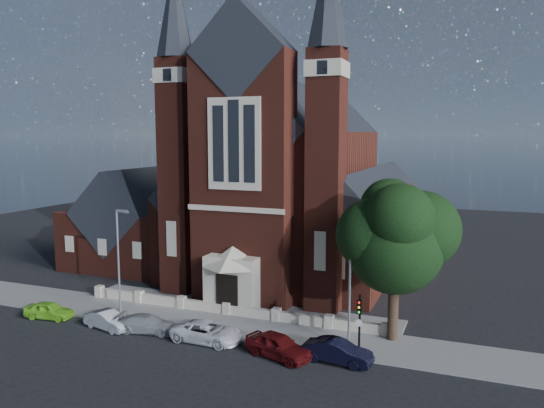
% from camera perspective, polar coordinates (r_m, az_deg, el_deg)
% --- Properties ---
extents(ground, '(120.00, 120.00, 0.00)m').
position_cam_1_polar(ground, '(48.86, -0.35, -8.82)').
color(ground, black).
rests_on(ground, ground).
extents(pavement_strip, '(60.00, 5.00, 0.12)m').
position_cam_1_polar(pavement_strip, '(39.78, -6.11, -12.71)').
color(pavement_strip, slate).
rests_on(pavement_strip, ground).
extents(forecourt_paving, '(26.00, 3.00, 0.14)m').
position_cam_1_polar(forecourt_paving, '(43.16, -3.61, -11.05)').
color(forecourt_paving, slate).
rests_on(forecourt_paving, ground).
extents(forecourt_wall, '(24.00, 0.40, 0.90)m').
position_cam_1_polar(forecourt_wall, '(41.46, -4.81, -11.85)').
color(forecourt_wall, '#C3B59B').
rests_on(forecourt_wall, ground).
extents(church, '(20.01, 34.90, 29.20)m').
position_cam_1_polar(church, '(54.64, 2.74, 1.66)').
color(church, '#522015').
rests_on(church, ground).
extents(parish_hall, '(12.00, 12.20, 10.24)m').
position_cam_1_polar(parish_hall, '(58.12, -14.04, -2.36)').
color(parish_hall, '#522015').
rests_on(parish_hall, ground).
extents(street_tree, '(6.40, 6.60, 10.70)m').
position_cam_1_polar(street_tree, '(35.24, 13.20, -3.74)').
color(street_tree, black).
rests_on(street_tree, ground).
extents(street_lamp_left, '(1.16, 0.22, 8.09)m').
position_cam_1_polar(street_lamp_left, '(42.24, -16.12, -5.27)').
color(street_lamp_left, gray).
rests_on(street_lamp_left, ground).
extents(street_lamp_right, '(1.16, 0.22, 8.09)m').
position_cam_1_polar(street_lamp_right, '(34.57, 8.52, -7.86)').
color(street_lamp_right, gray).
rests_on(street_lamp_right, ground).
extents(traffic_signal, '(0.28, 0.42, 4.00)m').
position_cam_1_polar(traffic_signal, '(33.52, 9.38, -11.98)').
color(traffic_signal, black).
rests_on(traffic_signal, ground).
extents(car_lime_van, '(3.90, 2.01, 1.27)m').
position_cam_1_polar(car_lime_van, '(43.79, -22.86, -10.49)').
color(car_lime_van, '#81DA2B').
rests_on(car_lime_van, ground).
extents(car_silver_a, '(4.05, 2.11, 1.27)m').
position_cam_1_polar(car_silver_a, '(40.16, -17.23, -11.85)').
color(car_silver_a, '#AAACB2').
rests_on(car_silver_a, ground).
extents(car_silver_b, '(4.47, 2.41, 1.23)m').
position_cam_1_polar(car_silver_b, '(38.80, -13.24, -12.43)').
color(car_silver_b, '#9A9DA2').
rests_on(car_silver_b, ground).
extents(car_white_suv, '(4.92, 2.34, 1.36)m').
position_cam_1_polar(car_white_suv, '(36.46, -7.01, -13.50)').
color(car_white_suv, white).
rests_on(car_white_suv, ground).
extents(car_dark_red, '(4.81, 3.10, 1.52)m').
position_cam_1_polar(car_dark_red, '(33.85, 0.68, -14.98)').
color(car_dark_red, '#530E0F').
rests_on(car_dark_red, ground).
extents(car_navy, '(4.35, 1.81, 1.40)m').
position_cam_1_polar(car_navy, '(33.39, 7.05, -15.49)').
color(car_navy, black).
rests_on(car_navy, ground).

